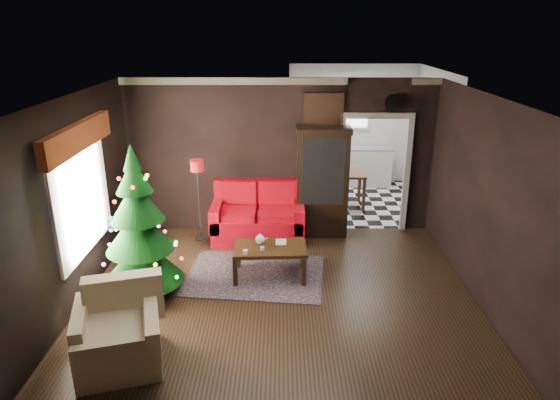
{
  "coord_description": "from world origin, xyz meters",
  "views": [
    {
      "loc": [
        0.02,
        -6.06,
        3.67
      ],
      "look_at": [
        0.0,
        0.9,
        1.15
      ],
      "focal_mm": 31.42,
      "sensor_mm": 36.0,
      "label": 1
    }
  ],
  "objects_px": {
    "coffee_table": "(270,261)",
    "floor_lamp": "(199,200)",
    "loveseat": "(258,212)",
    "curio_cabinet": "(322,185)",
    "teapot": "(260,239)",
    "kitchen_table": "(347,189)",
    "christmas_tree": "(139,226)",
    "wall_clock": "(393,103)",
    "armchair": "(117,329)"
  },
  "relations": [
    {
      "from": "coffee_table",
      "to": "floor_lamp",
      "type": "bearing_deg",
      "value": 137.29
    },
    {
      "from": "loveseat",
      "to": "curio_cabinet",
      "type": "bearing_deg",
      "value": 10.83
    },
    {
      "from": "floor_lamp",
      "to": "teapot",
      "type": "height_order",
      "value": "floor_lamp"
    },
    {
      "from": "floor_lamp",
      "to": "kitchen_table",
      "type": "distance_m",
      "value": 3.42
    },
    {
      "from": "curio_cabinet",
      "to": "kitchen_table",
      "type": "relative_size",
      "value": 2.53
    },
    {
      "from": "loveseat",
      "to": "christmas_tree",
      "type": "relative_size",
      "value": 0.79
    },
    {
      "from": "christmas_tree",
      "to": "coffee_table",
      "type": "height_order",
      "value": "christmas_tree"
    },
    {
      "from": "christmas_tree",
      "to": "wall_clock",
      "type": "distance_m",
      "value": 4.72
    },
    {
      "from": "curio_cabinet",
      "to": "floor_lamp",
      "type": "bearing_deg",
      "value": -166.58
    },
    {
      "from": "wall_clock",
      "to": "teapot",
      "type": "bearing_deg",
      "value": -142.46
    },
    {
      "from": "coffee_table",
      "to": "kitchen_table",
      "type": "distance_m",
      "value": 3.45
    },
    {
      "from": "armchair",
      "to": "teapot",
      "type": "distance_m",
      "value": 2.63
    },
    {
      "from": "teapot",
      "to": "armchair",
      "type": "bearing_deg",
      "value": -125.06
    },
    {
      "from": "floor_lamp",
      "to": "coffee_table",
      "type": "xyz_separation_m",
      "value": [
        1.23,
        -1.14,
        -0.57
      ]
    },
    {
      "from": "christmas_tree",
      "to": "wall_clock",
      "type": "relative_size",
      "value": 6.7
    },
    {
      "from": "loveseat",
      "to": "kitchen_table",
      "type": "relative_size",
      "value": 2.27
    },
    {
      "from": "loveseat",
      "to": "christmas_tree",
      "type": "xyz_separation_m",
      "value": [
        -1.54,
        -1.91,
        0.55
      ]
    },
    {
      "from": "christmas_tree",
      "to": "coffee_table",
      "type": "relative_size",
      "value": 1.96
    },
    {
      "from": "teapot",
      "to": "kitchen_table",
      "type": "height_order",
      "value": "kitchen_table"
    },
    {
      "from": "loveseat",
      "to": "curio_cabinet",
      "type": "relative_size",
      "value": 0.89
    },
    {
      "from": "coffee_table",
      "to": "curio_cabinet",
      "type": "bearing_deg",
      "value": 61.25
    },
    {
      "from": "armchair",
      "to": "wall_clock",
      "type": "relative_size",
      "value": 3.01
    },
    {
      "from": "floor_lamp",
      "to": "christmas_tree",
      "type": "relative_size",
      "value": 0.66
    },
    {
      "from": "christmas_tree",
      "to": "kitchen_table",
      "type": "bearing_deg",
      "value": 46.86
    },
    {
      "from": "loveseat",
      "to": "floor_lamp",
      "type": "distance_m",
      "value": 1.08
    },
    {
      "from": "coffee_table",
      "to": "teapot",
      "type": "bearing_deg",
      "value": 148.25
    },
    {
      "from": "wall_clock",
      "to": "curio_cabinet",
      "type": "bearing_deg",
      "value": -171.47
    },
    {
      "from": "curio_cabinet",
      "to": "kitchen_table",
      "type": "bearing_deg",
      "value": 65.56
    },
    {
      "from": "armchair",
      "to": "coffee_table",
      "type": "relative_size",
      "value": 0.88
    },
    {
      "from": "christmas_tree",
      "to": "floor_lamp",
      "type": "bearing_deg",
      "value": 71.02
    },
    {
      "from": "floor_lamp",
      "to": "kitchen_table",
      "type": "height_order",
      "value": "floor_lamp"
    },
    {
      "from": "christmas_tree",
      "to": "coffee_table",
      "type": "xyz_separation_m",
      "value": [
        1.79,
        0.49,
        -0.79
      ]
    },
    {
      "from": "wall_clock",
      "to": "kitchen_table",
      "type": "relative_size",
      "value": 0.43
    },
    {
      "from": "christmas_tree",
      "to": "armchair",
      "type": "xyz_separation_m",
      "value": [
        0.13,
        -1.56,
        -0.59
      ]
    },
    {
      "from": "wall_clock",
      "to": "kitchen_table",
      "type": "bearing_deg",
      "value": 113.75
    },
    {
      "from": "christmas_tree",
      "to": "wall_clock",
      "type": "bearing_deg",
      "value": 30.75
    },
    {
      "from": "floor_lamp",
      "to": "christmas_tree",
      "type": "height_order",
      "value": "christmas_tree"
    },
    {
      "from": "coffee_table",
      "to": "teapot",
      "type": "height_order",
      "value": "teapot"
    },
    {
      "from": "floor_lamp",
      "to": "loveseat",
      "type": "bearing_deg",
      "value": 16.38
    },
    {
      "from": "kitchen_table",
      "to": "floor_lamp",
      "type": "bearing_deg",
      "value": -145.13
    },
    {
      "from": "floor_lamp",
      "to": "kitchen_table",
      "type": "relative_size",
      "value": 1.89
    },
    {
      "from": "christmas_tree",
      "to": "loveseat",
      "type": "bearing_deg",
      "value": 51.17
    },
    {
      "from": "coffee_table",
      "to": "loveseat",
      "type": "bearing_deg",
      "value": 99.87
    },
    {
      "from": "teapot",
      "to": "kitchen_table",
      "type": "bearing_deg",
      "value": 60.27
    },
    {
      "from": "curio_cabinet",
      "to": "armchair",
      "type": "bearing_deg",
      "value": -124.68
    },
    {
      "from": "christmas_tree",
      "to": "coffee_table",
      "type": "bearing_deg",
      "value": 15.34
    },
    {
      "from": "floor_lamp",
      "to": "wall_clock",
      "type": "xyz_separation_m",
      "value": [
        3.33,
        0.69,
        1.55
      ]
    },
    {
      "from": "curio_cabinet",
      "to": "christmas_tree",
      "type": "relative_size",
      "value": 0.89
    },
    {
      "from": "curio_cabinet",
      "to": "christmas_tree",
      "type": "bearing_deg",
      "value": -141.58
    },
    {
      "from": "floor_lamp",
      "to": "armchair",
      "type": "height_order",
      "value": "floor_lamp"
    }
  ]
}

